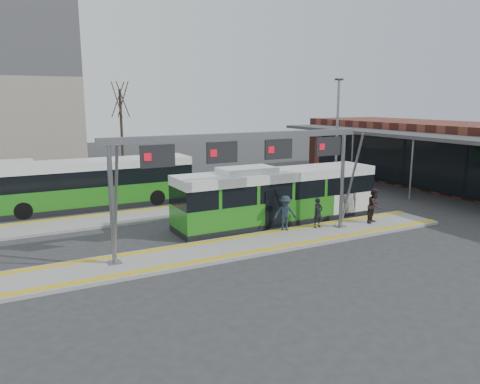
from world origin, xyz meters
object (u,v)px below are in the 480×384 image
object	(u,v)px
hero_bus	(277,196)
passenger_b	(374,206)
gantry	(245,156)
passenger_a	(318,213)
passenger_c	(285,213)

from	to	relation	value
hero_bus	passenger_b	bearing A→B (deg)	-34.20
gantry	hero_bus	size ratio (longest dim) A/B	1.09
gantry	passenger_a	world-z (taller)	gantry
gantry	hero_bus	bearing A→B (deg)	38.04
passenger_a	passenger_c	xyz separation A→B (m)	(-1.85, 0.34, 0.13)
hero_bus	passenger_b	size ratio (longest dim) A/B	6.28
passenger_c	passenger_b	bearing A→B (deg)	11.90
hero_bus	passenger_c	xyz separation A→B (m)	(-0.80, -2.00, -0.44)
hero_bus	passenger_a	bearing A→B (deg)	-65.89
passenger_a	gantry	bearing A→B (deg)	-179.29
hero_bus	passenger_b	distance (m)	5.34
hero_bus	passenger_c	size ratio (longest dim) A/B	6.52
gantry	hero_bus	distance (m)	5.40
passenger_b	passenger_c	distance (m)	5.30
passenger_a	hero_bus	bearing A→B (deg)	108.72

